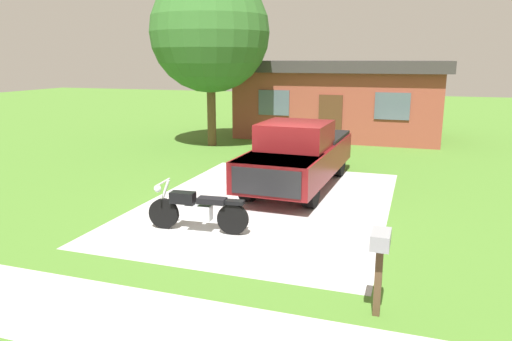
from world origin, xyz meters
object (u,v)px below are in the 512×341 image
(mailbox, at_px, (380,251))
(shade_tree, at_px, (210,33))
(pickup_truck, at_px, (299,154))
(motorcycle, at_px, (197,210))
(neighbor_house, at_px, (340,98))

(mailbox, height_order, shade_tree, shade_tree)
(pickup_truck, relative_size, mailbox, 4.51)
(motorcycle, height_order, neighbor_house, neighbor_house)
(motorcycle, bearing_deg, mailbox, -30.54)
(pickup_truck, height_order, shade_tree, shade_tree)
(mailbox, bearing_deg, neighbor_house, 100.92)
(motorcycle, height_order, mailbox, mailbox)
(pickup_truck, distance_m, neighbor_house, 9.90)
(shade_tree, bearing_deg, motorcycle, -68.00)
(mailbox, height_order, neighbor_house, neighbor_house)
(neighbor_house, bearing_deg, shade_tree, -136.33)
(mailbox, bearing_deg, motorcycle, 149.46)
(motorcycle, relative_size, neighbor_house, 0.23)
(shade_tree, bearing_deg, neighbor_house, 43.67)
(pickup_truck, bearing_deg, motorcycle, -105.12)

